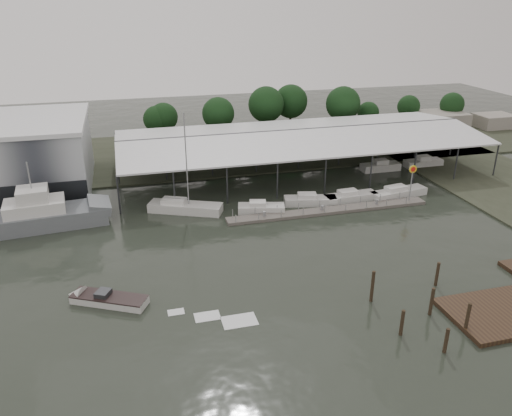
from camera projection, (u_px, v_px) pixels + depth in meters
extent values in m
plane|color=#252B23|center=(237.00, 261.00, 54.38)|extent=(200.00, 200.00, 0.00)
cube|color=#383C2D|center=(186.00, 153.00, 91.70)|extent=(140.00, 30.00, 0.30)
cube|color=#A6ABB0|center=(2.00, 158.00, 72.45)|extent=(24.00, 20.00, 10.00)
cube|color=#2D2F32|center=(300.00, 130.00, 80.70)|extent=(58.00, 0.40, 0.30)
cylinder|color=#2D2F32|center=(119.00, 195.00, 65.13)|extent=(0.24, 0.24, 5.50)
cylinder|color=#2D2F32|center=(496.00, 160.00, 78.94)|extent=(0.24, 0.24, 5.50)
cylinder|color=#2D2F32|center=(117.00, 148.00, 85.59)|extent=(0.24, 0.24, 5.50)
cylinder|color=#2D2F32|center=(417.00, 127.00, 99.40)|extent=(0.24, 0.24, 5.50)
cube|color=#5F5A54|center=(329.00, 211.00, 66.77)|extent=(28.00, 2.00, 0.40)
cylinder|color=gray|center=(236.00, 219.00, 62.64)|extent=(0.10, 0.10, 1.20)
cylinder|color=gray|center=(412.00, 195.00, 70.43)|extent=(0.10, 0.10, 1.20)
cube|color=gray|center=(322.00, 208.00, 66.34)|extent=(0.30, 0.30, 0.70)
cylinder|color=gray|center=(411.00, 186.00, 68.73)|extent=(0.16, 0.16, 5.00)
cylinder|color=yellow|center=(413.00, 169.00, 67.75)|extent=(1.10, 0.12, 1.10)
cylinder|color=red|center=(413.00, 169.00, 67.69)|extent=(0.70, 0.05, 0.70)
cube|color=#362516|center=(512.00, 312.00, 45.31)|extent=(12.00, 7.00, 0.50)
cube|color=gray|center=(440.00, 122.00, 106.72)|extent=(10.00, 8.00, 4.00)
cube|color=gray|center=(494.00, 121.00, 109.12)|extent=(8.00, 6.00, 3.00)
cube|color=slate|center=(45.00, 220.00, 62.36)|extent=(15.42, 6.50, 2.40)
cube|color=slate|center=(99.00, 205.00, 64.11)|extent=(3.35, 5.11, 1.73)
cube|color=silver|center=(35.00, 207.00, 61.37)|extent=(7.43, 4.86, 1.80)
cube|color=silver|center=(32.00, 195.00, 60.71)|extent=(3.93, 3.92, 1.61)
cylinder|color=gray|center=(29.00, 176.00, 59.77)|extent=(0.18, 0.18, 3.50)
cube|color=silver|center=(186.00, 208.00, 66.69)|extent=(10.00, 6.42, 1.40)
cube|color=silver|center=(174.00, 201.00, 66.57)|extent=(3.60, 2.93, 0.80)
cylinder|color=gray|center=(186.00, 160.00, 63.99)|extent=(0.16, 0.16, 12.47)
cylinder|color=gray|center=(176.00, 198.00, 66.33)|extent=(3.24, 1.56, 0.12)
cube|color=silver|center=(109.00, 300.00, 46.78)|extent=(7.32, 5.14, 0.90)
cone|color=silver|center=(76.00, 295.00, 47.50)|extent=(2.35, 2.52, 2.00)
cube|color=black|center=(109.00, 296.00, 46.62)|extent=(7.34, 5.19, 0.12)
cube|color=#2D2F32|center=(103.00, 293.00, 46.64)|extent=(1.71, 1.80, 0.50)
cube|color=silver|center=(176.00, 312.00, 45.56)|extent=(2.30, 1.50, 0.04)
cube|color=silver|center=(207.00, 316.00, 44.94)|extent=(3.10, 2.00, 0.04)
cube|color=silver|center=(239.00, 321.00, 44.33)|extent=(3.90, 2.50, 0.04)
cube|color=silver|center=(261.00, 209.00, 66.54)|extent=(6.52, 3.66, 1.10)
cube|color=silver|center=(258.00, 204.00, 66.11)|extent=(2.49, 2.09, 0.70)
cube|color=silver|center=(310.00, 201.00, 69.15)|extent=(7.52, 3.72, 1.10)
cube|color=silver|center=(307.00, 196.00, 68.72)|extent=(2.82, 2.12, 0.70)
cube|color=silver|center=(351.00, 198.00, 70.30)|extent=(7.78, 2.65, 1.10)
cube|color=silver|center=(348.00, 193.00, 69.87)|extent=(2.77, 1.76, 0.70)
cube|color=silver|center=(398.00, 193.00, 71.83)|extent=(8.95, 3.53, 1.10)
cube|color=silver|center=(396.00, 188.00, 71.40)|extent=(3.26, 2.06, 0.70)
cylinder|color=#312418|center=(431.00, 304.00, 44.82)|extent=(0.32, 0.32, 3.37)
cylinder|color=#312418|center=(467.00, 321.00, 42.49)|extent=(0.32, 0.32, 3.46)
cylinder|color=#312418|center=(402.00, 326.00, 42.18)|extent=(0.32, 0.32, 3.05)
cylinder|color=#312418|center=(372.00, 289.00, 46.75)|extent=(0.32, 0.32, 3.82)
cylinder|color=#312418|center=(437.00, 277.00, 49.44)|extent=(0.32, 0.32, 3.18)
cylinder|color=#312418|center=(446.00, 344.00, 40.10)|extent=(0.32, 0.32, 2.90)
cylinder|color=black|center=(158.00, 136.00, 96.30)|extent=(0.50, 0.50, 3.65)
sphere|color=#183B19|center=(157.00, 119.00, 95.02)|extent=(5.11, 5.11, 5.11)
cylinder|color=black|center=(165.00, 135.00, 96.73)|extent=(0.50, 0.50, 3.87)
sphere|color=#183B19|center=(164.00, 117.00, 95.37)|extent=(5.42, 5.42, 5.42)
cylinder|color=black|center=(219.00, 134.00, 96.43)|extent=(0.50, 0.50, 4.39)
sphere|color=#183B19|center=(218.00, 113.00, 94.89)|extent=(6.15, 6.15, 6.15)
cylinder|color=black|center=(266.00, 127.00, 100.14)|extent=(0.50, 0.50, 5.03)
sphere|color=#183B19|center=(266.00, 104.00, 98.37)|extent=(7.04, 7.04, 7.04)
cylinder|color=black|center=(290.00, 123.00, 103.97)|extent=(0.50, 0.50, 4.89)
sphere|color=#183B19|center=(291.00, 101.00, 102.25)|extent=(6.85, 6.85, 6.85)
cylinder|color=black|center=(342.00, 126.00, 101.48)|extent=(0.50, 0.50, 4.92)
sphere|color=#183B19|center=(343.00, 104.00, 99.75)|extent=(6.89, 6.89, 6.89)
cylinder|color=black|center=(367.00, 126.00, 104.68)|extent=(0.50, 0.50, 3.18)
sphere|color=#183B19|center=(368.00, 113.00, 103.57)|extent=(4.45, 4.45, 4.45)
cylinder|color=black|center=(407.00, 120.00, 108.90)|extent=(0.50, 0.50, 3.43)
sphere|color=#183B19|center=(409.00, 106.00, 107.70)|extent=(4.80, 4.80, 4.80)
cylinder|color=black|center=(450.00, 119.00, 109.31)|extent=(0.50, 0.50, 3.66)
sphere|color=#183B19|center=(452.00, 104.00, 108.03)|extent=(5.12, 5.12, 5.12)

